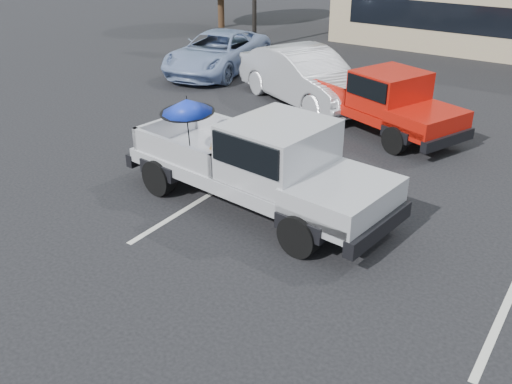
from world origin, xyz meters
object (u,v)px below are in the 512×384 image
Objects in this scene: silver_pickup at (268,161)px; red_pickup at (384,99)px; blue_suv at (217,52)px; silver_sedan at (305,77)px.

silver_pickup is 5.38m from red_pickup.
red_pickup is 7.85m from blue_suv.
red_pickup is at bearing 95.11° from silver_pickup.
red_pickup is 3.14m from silver_sedan.
red_pickup reaches higher than silver_sedan.
red_pickup is (0.16, 5.37, -0.14)m from silver_pickup.
silver_pickup reaches higher than silver_sedan.
silver_pickup is 7.04m from silver_sedan.
silver_sedan is 0.98× the size of blue_suv.
silver_pickup is at bearing -70.34° from red_pickup.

